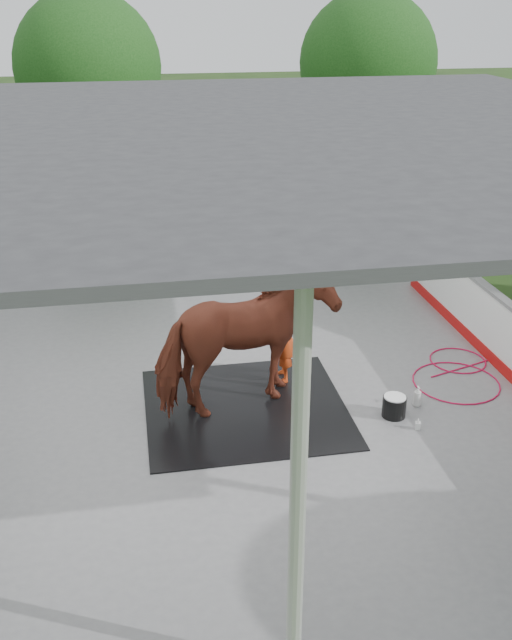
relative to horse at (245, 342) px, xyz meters
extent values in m
plane|color=#1E3814|center=(-0.32, 0.22, -1.14)|extent=(100.00, 100.00, 0.00)
cube|color=slate|center=(-0.32, 0.22, -1.12)|extent=(12.00, 10.00, 0.05)
cylinder|color=beige|center=(-0.32, -4.48, 0.83)|extent=(0.14, 0.14, 3.85)
cylinder|color=beige|center=(-0.32, 4.92, 0.83)|extent=(0.14, 0.14, 3.85)
cylinder|color=beige|center=(5.38, 4.92, 0.83)|extent=(0.14, 0.14, 3.85)
cube|color=brown|center=(-0.32, -4.28, 2.71)|extent=(12.00, 0.10, 0.18)
cube|color=brown|center=(-0.32, -2.78, 2.71)|extent=(12.00, 0.10, 0.18)
cube|color=brown|center=(-0.32, -1.28, 2.71)|extent=(12.00, 0.10, 0.18)
cube|color=brown|center=(-0.32, 0.22, 2.71)|extent=(12.00, 0.10, 0.18)
cube|color=brown|center=(-0.32, 1.72, 2.71)|extent=(12.00, 0.10, 0.18)
cube|color=brown|center=(-0.32, 3.22, 2.71)|extent=(12.00, 0.10, 0.18)
cube|color=brown|center=(-0.32, 4.72, 2.71)|extent=(12.00, 0.10, 0.18)
cube|color=#38383A|center=(-0.32, 0.22, 2.91)|extent=(12.60, 10.60, 0.10)
cube|color=#B00F0E|center=(4.28, 0.22, -0.99)|extent=(0.14, 8.00, 0.20)
cylinder|color=#382314|center=(-2.32, 12.22, -0.04)|extent=(0.36, 0.36, 2.20)
sphere|color=#194714|center=(-2.32, 12.22, 2.66)|extent=(4.00, 4.00, 4.00)
cylinder|color=#382314|center=(5.68, 12.22, -0.04)|extent=(0.36, 0.36, 2.20)
sphere|color=#194714|center=(5.68, 12.22, 2.66)|extent=(4.00, 4.00, 4.00)
cube|color=black|center=(0.00, 0.00, -1.08)|extent=(2.91, 2.73, 0.02)
imported|color=maroon|center=(0.00, 0.00, 0.00)|extent=(2.77, 1.90, 2.14)
imported|color=red|center=(0.71, 0.76, -0.30)|extent=(0.39, 0.58, 1.58)
cylinder|color=black|center=(2.07, -0.58, -0.94)|extent=(0.34, 0.34, 0.30)
cylinder|color=white|center=(2.07, -0.58, -0.79)|extent=(0.32, 0.32, 0.03)
imported|color=silver|center=(2.50, -0.38, -0.93)|extent=(0.13, 0.13, 0.32)
imported|color=#338CD8|center=(2.28, -0.97, -1.01)|extent=(0.10, 0.10, 0.17)
torus|color=#BE0D3C|center=(3.37, 0.15, -1.08)|extent=(1.35, 1.35, 0.02)
torus|color=#BE0D3C|center=(3.71, 0.84, -1.08)|extent=(0.92, 0.92, 0.02)
cylinder|color=#BE0D3C|center=(3.80, 0.62, -1.08)|extent=(1.50, 0.51, 0.02)
camera|label=1|loc=(-1.44, -8.87, 4.44)|focal=40.00mm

